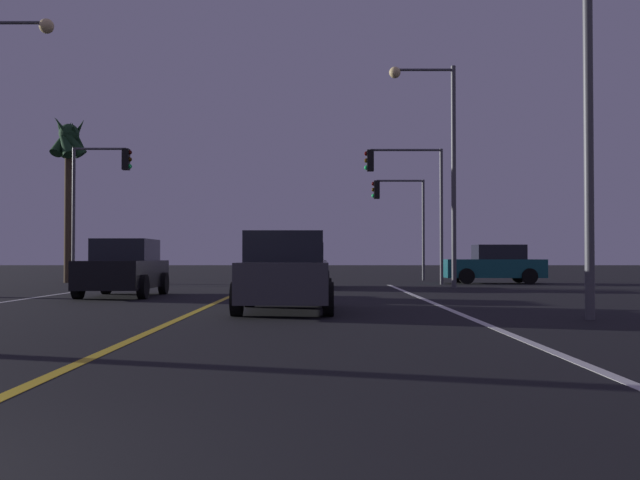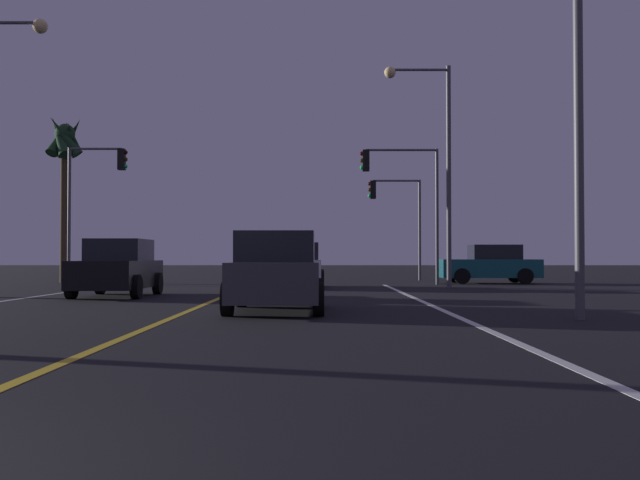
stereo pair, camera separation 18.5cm
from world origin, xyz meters
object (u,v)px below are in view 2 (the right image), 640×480
object	(u,v)px
car_oncoming	(119,269)
palm_tree_left_far	(66,150)
traffic_light_far_right	(396,206)
traffic_light_near_right	(402,184)
car_crossing_side	(492,265)
car_lead_same_lane	(278,273)
traffic_light_near_left	(97,184)
street_lamp_right_far	(435,147)
street_lamp_right_near	(547,53)
car_ahead_far	(299,266)

from	to	relation	value
car_oncoming	palm_tree_left_far	distance (m)	13.74
traffic_light_far_right	palm_tree_left_far	world-z (taller)	palm_tree_left_far
traffic_light_far_right	palm_tree_left_far	xyz separation A→B (m)	(-15.27, -3.48, 2.28)
traffic_light_near_right	car_crossing_side	bearing A→B (deg)	-163.12
car_oncoming	traffic_light_far_right	size ratio (longest dim) A/B	0.86
car_lead_same_lane	traffic_light_near_left	world-z (taller)	traffic_light_near_left
car_oncoming	car_crossing_side	bearing A→B (deg)	128.30
car_oncoming	car_lead_same_lane	size ratio (longest dim) A/B	1.00
traffic_light_near_left	street_lamp_right_far	world-z (taller)	street_lamp_right_far
car_crossing_side	traffic_light_near_left	size ratio (longest dim) A/B	0.74
street_lamp_right_near	traffic_light_near_left	bearing A→B (deg)	-51.83
car_crossing_side	palm_tree_left_far	bearing A→B (deg)	-2.36
traffic_light_near_left	palm_tree_left_far	bearing A→B (deg)	135.31
palm_tree_left_far	car_lead_same_lane	bearing A→B (deg)	-58.71
traffic_light_near_left	street_lamp_right_near	xyz separation A→B (m)	(13.78, -17.53, 0.75)
car_lead_same_lane	car_ahead_far	bearing A→B (deg)	-0.31
car_lead_same_lane	car_ahead_far	size ratio (longest dim) A/B	1.00
car_oncoming	car_ahead_far	distance (m)	8.01
traffic_light_near_right	palm_tree_left_far	bearing A→B (deg)	-7.66
car_crossing_side	traffic_light_near_left	bearing A→B (deg)	4.14
car_lead_same_lane	street_lamp_right_far	size ratio (longest dim) A/B	0.51
car_ahead_far	car_crossing_side	xyz separation A→B (m)	(8.36, 4.51, 0.00)
car_lead_same_lane	traffic_light_near_right	world-z (taller)	traffic_light_near_right
car_ahead_far	traffic_light_near_right	xyz separation A→B (m)	(4.30, 3.27, 3.45)
traffic_light_near_left	traffic_light_far_right	size ratio (longest dim) A/B	1.16
car_oncoming	street_lamp_right_near	world-z (taller)	street_lamp_right_near
traffic_light_near_right	street_lamp_right_near	xyz separation A→B (m)	(0.82, -17.53, 0.74)
car_oncoming	traffic_light_near_left	distance (m)	10.63
street_lamp_right_near	street_lamp_right_far	distance (m)	14.03
car_oncoming	street_lamp_right_far	world-z (taller)	street_lamp_right_far
street_lamp_right_near	street_lamp_right_far	world-z (taller)	street_lamp_right_far
traffic_light_near_right	street_lamp_right_far	bearing A→B (deg)	103.91
traffic_light_near_right	street_lamp_right_far	distance (m)	3.75
car_oncoming	palm_tree_left_far	xyz separation A→B (m)	(-5.57, 11.44, 5.19)
car_crossing_side	street_lamp_right_far	distance (m)	7.27
car_lead_same_lane	palm_tree_left_far	xyz separation A→B (m)	(-10.64, 17.50, 5.19)
car_ahead_far	traffic_light_far_right	world-z (taller)	traffic_light_far_right
car_lead_same_lane	car_crossing_side	world-z (taller)	same
car_lead_same_lane	palm_tree_left_far	world-z (taller)	palm_tree_left_far
traffic_light_far_right	street_lamp_right_near	size ratio (longest dim) A/B	0.64
street_lamp_right_far	traffic_light_near_left	bearing A→B (deg)	-14.19
traffic_light_near_left	traffic_light_far_right	world-z (taller)	traffic_light_near_left
traffic_light_near_left	street_lamp_right_far	distance (m)	14.30
car_lead_same_lane	palm_tree_left_far	bearing A→B (deg)	31.29
car_crossing_side	traffic_light_far_right	xyz separation A→B (m)	(-3.79, 4.27, 2.90)
traffic_light_near_left	palm_tree_left_far	size ratio (longest dim) A/B	0.76
traffic_light_near_left	street_lamp_right_far	bearing A→B (deg)	-14.19
traffic_light_near_left	street_lamp_right_far	size ratio (longest dim) A/B	0.69
car_ahead_far	traffic_light_near_left	bearing A→B (deg)	69.30
car_ahead_far	car_oncoming	bearing A→B (deg)	140.14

